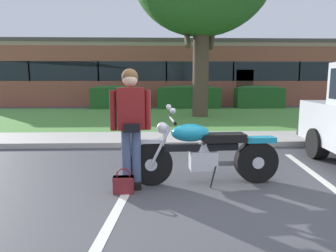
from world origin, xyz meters
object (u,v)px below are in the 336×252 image
object	(u,v)px
motorcycle	(210,152)
handbag	(123,183)
rider_person	(131,120)
hedge_center_right	(259,96)
hedge_left	(116,97)
brick_building	(164,74)
hedge_center_left	(188,97)

from	to	relation	value
motorcycle	handbag	bearing A→B (deg)	-163.26
rider_person	hedge_center_right	distance (m)	13.09
hedge_left	hedge_center_right	bearing A→B (deg)	0.00
handbag	brick_building	xyz separation A→B (m)	(1.01, 17.97, 1.78)
hedge_center_left	brick_building	xyz separation A→B (m)	(-1.10, 6.01, 1.28)
handbag	brick_building	size ratio (longest dim) A/B	0.02
hedge_center_left	motorcycle	bearing A→B (deg)	-94.22
hedge_left	brick_building	world-z (taller)	brick_building
handbag	hedge_left	world-z (taller)	hedge_left
motorcycle	handbag	distance (m)	1.36
motorcycle	hedge_left	xyz separation A→B (m)	(-2.90, 11.58, 0.17)
hedge_center_left	brick_building	distance (m)	6.24
hedge_center_left	handbag	bearing A→B (deg)	-100.03
handbag	hedge_left	distance (m)	12.09
rider_person	hedge_center_right	bearing A→B (deg)	63.79
handbag	rider_person	bearing A→B (deg)	66.89
hedge_center_right	hedge_center_left	bearing A→B (deg)	180.00
motorcycle	hedge_center_left	size ratio (longest dim) A/B	0.68
brick_building	handbag	bearing A→B (deg)	-93.23
handbag	hedge_left	bearing A→B (deg)	97.82
motorcycle	rider_person	size ratio (longest dim) A/B	1.32
rider_person	motorcycle	bearing A→B (deg)	7.52
hedge_center_right	rider_person	bearing A→B (deg)	-116.21
handbag	brick_building	bearing A→B (deg)	86.77
rider_person	handbag	world-z (taller)	rider_person
handbag	hedge_center_left	xyz separation A→B (m)	(2.12, 11.96, 0.51)
motorcycle	hedge_center_right	distance (m)	12.47
hedge_left	handbag	bearing A→B (deg)	-82.18
hedge_left	hedge_center_left	distance (m)	3.76
hedge_left	motorcycle	bearing A→B (deg)	-75.93
motorcycle	hedge_left	distance (m)	11.94
rider_person	hedge_left	size ratio (longest dim) A/B	0.65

